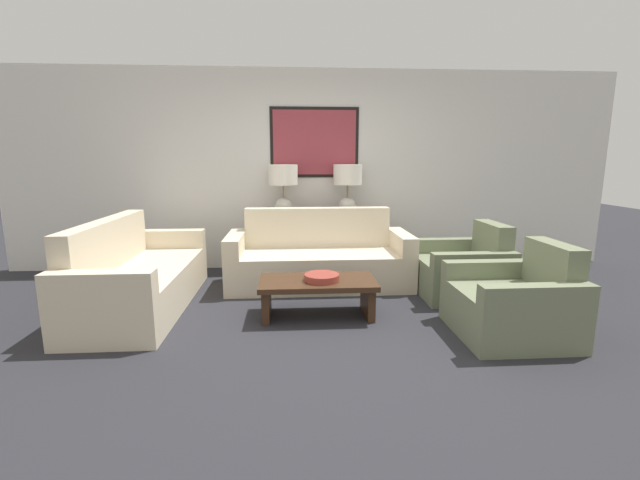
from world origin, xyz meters
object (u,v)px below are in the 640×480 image
table_lamp_left (283,183)px  couch_by_side (138,278)px  table_lamp_right (348,183)px  console_table (316,244)px  armchair_near_back_wall (462,271)px  decorative_bowl (322,277)px  armchair_near_camera (514,304)px  couch_by_back_wall (319,260)px  coffee_table (318,289)px

table_lamp_left → couch_by_side: (-1.46, -1.30, -0.88)m
table_lamp_right → console_table: bearing=180.0°
table_lamp_right → armchair_near_back_wall: size_ratio=0.75×
console_table → table_lamp_left: (-0.42, 0.00, 0.81)m
decorative_bowl → armchair_near_camera: 1.69m
armchair_near_camera → table_lamp_left: bearing=131.4°
table_lamp_left → couch_by_side: 2.15m
decorative_bowl → armchair_near_back_wall: bearing=20.2°
table_lamp_right → armchair_near_camera: (1.14, -2.25, -0.90)m
console_table → couch_by_back_wall: (0.00, -0.66, -0.07)m
table_lamp_left → armchair_near_camera: size_ratio=0.75×
console_table → table_lamp_right: size_ratio=2.01×
console_table → table_lamp_left: size_ratio=2.01×
couch_by_side → coffee_table: (1.80, -0.39, -0.03)m
table_lamp_left → couch_by_back_wall: bearing=-57.3°
console_table → decorative_bowl: console_table is taller
table_lamp_left → decorative_bowl: (0.38, -1.73, -0.78)m
couch_by_side → coffee_table: 1.84m
table_lamp_right → table_lamp_left: bearing=180.0°
table_lamp_right → coffee_table: bearing=-106.5°
table_lamp_right → decorative_bowl: (-0.46, -1.73, -0.78)m
couch_by_side → coffee_table: size_ratio=1.93×
table_lamp_left → couch_by_side: table_lamp_left is taller
couch_by_side → table_lamp_right: bearing=29.5°
couch_by_back_wall → armchair_near_back_wall: bearing=-17.2°
coffee_table → couch_by_side: bearing=167.8°
couch_by_side → armchair_near_back_wall: size_ratio=2.34×
coffee_table → armchair_near_back_wall: (1.65, 0.55, 0.01)m
table_lamp_right → couch_by_back_wall: table_lamp_right is taller
couch_by_back_wall → couch_by_side: (-1.88, -0.65, 0.00)m
table_lamp_left → table_lamp_right: (0.84, 0.00, 0.00)m
table_lamp_left → console_table: bearing=0.0°
table_lamp_left → armchair_near_camera: 3.13m
table_lamp_left → couch_by_back_wall: 1.17m
table_lamp_right → couch_by_back_wall: bearing=-122.7°
decorative_bowl → table_lamp_right: bearing=75.0°
table_lamp_left → armchair_near_camera: table_lamp_left is taller
console_table → armchair_near_camera: bearing=-55.2°
couch_by_side → decorative_bowl: size_ratio=6.49×
console_table → couch_by_back_wall: 0.66m
console_table → couch_by_side: bearing=-145.3°
coffee_table → console_table: bearing=87.2°
coffee_table → armchair_near_camera: armchair_near_camera is taller
couch_by_side → couch_by_back_wall: bearing=19.0°
console_table → couch_by_back_wall: size_ratio=0.64×
console_table → armchair_near_back_wall: bearing=-36.1°
table_lamp_left → decorative_bowl: size_ratio=2.07×
coffee_table → armchair_near_back_wall: 1.74m
couch_by_back_wall → armchair_near_camera: 2.23m
console_table → couch_by_side: 2.29m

